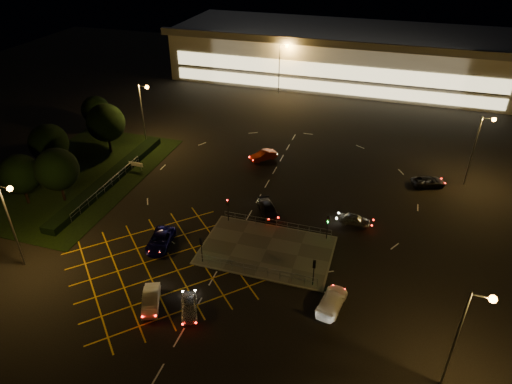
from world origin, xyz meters
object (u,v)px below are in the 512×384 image
(signal_ne, at_px, (328,222))
(car_right_silver, at_px, (355,219))
(car_near_silver, at_px, (189,307))
(car_approach_white, at_px, (332,301))
(signal_nw, at_px, (228,205))
(car_far_dkgrey, at_px, (268,209))
(signal_sw, at_px, (201,245))
(car_queue_white, at_px, (151,300))
(signal_se, at_px, (314,268))
(car_east_grey, at_px, (428,182))
(car_left_blue, at_px, (160,240))
(car_circ_red, at_px, (263,155))

(signal_ne, bearing_deg, car_right_silver, 56.31)
(car_near_silver, distance_m, car_approach_white, 13.49)
(signal_nw, bearing_deg, car_far_dkgrey, 35.75)
(signal_sw, distance_m, car_right_silver, 19.10)
(signal_nw, distance_m, car_queue_white, 15.46)
(signal_ne, distance_m, car_near_silver, 18.25)
(signal_sw, relative_size, signal_ne, 1.00)
(signal_sw, distance_m, car_queue_white, 7.73)
(car_queue_white, bearing_deg, car_approach_white, -6.59)
(signal_se, xyz_separation_m, car_east_grey, (11.21, 24.04, -1.72))
(signal_se, relative_size, car_approach_white, 0.64)
(car_queue_white, height_order, car_far_dkgrey, car_queue_white)
(car_east_grey, height_order, car_approach_white, car_approach_white)
(car_east_grey, bearing_deg, signal_sw, 113.92)
(car_right_silver, bearing_deg, car_approach_white, -177.53)
(signal_ne, relative_size, car_left_blue, 0.61)
(car_right_silver, relative_size, car_circ_red, 0.86)
(signal_se, height_order, car_circ_red, signal_se)
(signal_ne, height_order, car_left_blue, signal_ne)
(signal_se, relative_size, signal_ne, 1.00)
(signal_se, xyz_separation_m, car_queue_white, (-14.19, -7.23, -1.67))
(car_queue_white, xyz_separation_m, car_east_grey, (25.41, 31.26, -0.05))
(car_near_silver, xyz_separation_m, car_queue_white, (-3.82, -0.30, 0.05))
(car_queue_white, bearing_deg, signal_nw, 58.48)
(car_east_grey, bearing_deg, car_approach_white, 139.17)
(signal_sw, bearing_deg, car_right_silver, -140.67)
(car_approach_white, bearing_deg, signal_se, -35.42)
(signal_ne, height_order, car_queue_white, signal_ne)
(car_approach_white, bearing_deg, car_far_dkgrey, -43.19)
(car_near_silver, bearing_deg, signal_se, 8.81)
(signal_ne, height_order, car_near_silver, signal_ne)
(signal_sw, bearing_deg, signal_se, -180.00)
(signal_nw, distance_m, car_approach_white, 17.66)
(signal_se, bearing_deg, car_far_dkgrey, -54.56)
(car_approach_white, bearing_deg, car_left_blue, -0.60)
(car_queue_white, bearing_deg, car_east_grey, 27.59)
(car_far_dkgrey, xyz_separation_m, car_approach_white, (10.10, -13.27, 0.06))
(signal_ne, distance_m, car_right_silver, 5.19)
(car_circ_red, xyz_separation_m, car_east_grey, (23.77, -0.69, -0.05))
(signal_se, height_order, car_approach_white, signal_se)
(signal_ne, bearing_deg, signal_nw, 180.00)
(signal_nw, relative_size, signal_ne, 1.00)
(car_far_dkgrey, bearing_deg, car_right_silver, -27.62)
(car_east_grey, bearing_deg, car_far_dkgrey, 102.34)
(signal_nw, relative_size, car_left_blue, 0.61)
(car_far_dkgrey, bearing_deg, signal_nw, -177.60)
(signal_ne, xyz_separation_m, car_right_silver, (2.71, 4.06, -1.75))
(signal_sw, distance_m, signal_ne, 14.41)
(car_near_silver, distance_m, car_left_blue, 10.96)
(signal_sw, distance_m, signal_se, 12.00)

